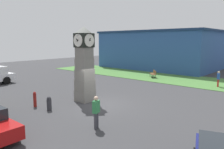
% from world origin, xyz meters
% --- Properties ---
extents(ground_plane, '(73.66, 73.66, 0.00)m').
position_xyz_m(ground_plane, '(0.00, 0.00, 0.00)').
color(ground_plane, '#38383A').
extents(clock_tower, '(1.44, 1.50, 5.52)m').
position_xyz_m(clock_tower, '(-1.51, -0.13, 2.72)').
color(clock_tower, gray).
rests_on(clock_tower, ground_plane).
extents(bollard_near_tower, '(0.21, 0.21, 1.06)m').
position_xyz_m(bollard_near_tower, '(-2.97, -3.43, 0.54)').
color(bollard_near_tower, maroon).
rests_on(bollard_near_tower, ground_plane).
extents(bollard_mid_row, '(0.31, 0.31, 0.93)m').
position_xyz_m(bollard_mid_row, '(-1.56, -3.23, 0.47)').
color(bollard_mid_row, '#333338').
rests_on(bollard_mid_row, ground_plane).
extents(bench, '(1.46, 1.55, 0.90)m').
position_xyz_m(bench, '(-3.00, 12.53, 0.52)').
color(bench, brown).
rests_on(bench, ground_plane).
extents(pedestrian_crossing_lot, '(0.30, 0.43, 1.58)m').
position_xyz_m(pedestrian_crossing_lot, '(4.68, 11.78, 0.90)').
color(pedestrian_crossing_lot, red).
rests_on(pedestrian_crossing_lot, ground_plane).
extents(pedestrian_by_cars, '(0.34, 0.45, 1.72)m').
position_xyz_m(pedestrian_by_cars, '(2.89, -3.34, 0.99)').
color(pedestrian_by_cars, '#3F3F47').
rests_on(pedestrian_by_cars, ground_plane).
extents(warehouse_blue_far, '(18.33, 11.97, 6.09)m').
position_xyz_m(warehouse_blue_far, '(-7.42, 22.13, 3.05)').
color(warehouse_blue_far, '#2D5193').
rests_on(warehouse_blue_far, ground_plane).
extents(grass_verge_far, '(44.20, 7.36, 0.04)m').
position_xyz_m(grass_verge_far, '(2.42, 13.50, 0.02)').
color(grass_verge_far, '#477A38').
rests_on(grass_verge_far, ground_plane).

